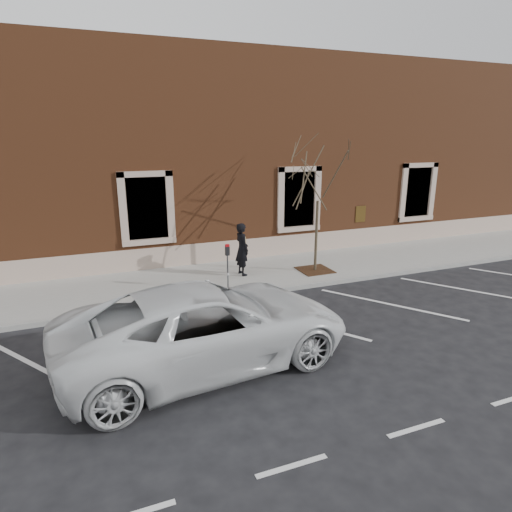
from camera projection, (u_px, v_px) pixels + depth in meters
name	position (u px, v px, depth m)	size (l,w,h in m)	color
ground	(263.00, 294.00, 13.68)	(120.00, 120.00, 0.00)	#28282B
sidewalk_near	(244.00, 275.00, 15.22)	(40.00, 3.50, 0.15)	#B0ADA5
curb_near	(263.00, 292.00, 13.61)	(40.00, 0.12, 0.15)	#9E9E99
parking_stripes	(293.00, 320.00, 11.71)	(28.00, 4.40, 0.01)	silver
building_civic	(199.00, 155.00, 19.51)	(40.00, 8.62, 8.00)	brown
man	(242.00, 249.00, 14.85)	(0.67, 0.44, 1.84)	black
parking_meter	(227.00, 258.00, 13.45)	(0.13, 0.10, 1.46)	#595B60
tree_grate	(315.00, 270.00, 15.54)	(1.14, 1.14, 0.03)	#412715
sapling	(318.00, 181.00, 14.66)	(2.77, 2.77, 4.62)	brown
white_truck	(207.00, 326.00, 9.33)	(2.96, 6.41, 1.78)	silver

